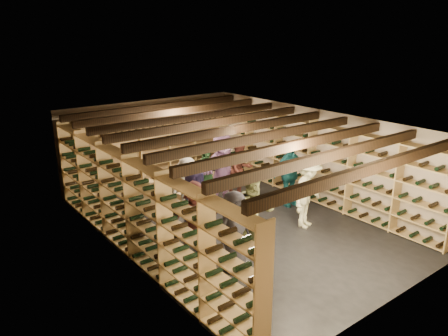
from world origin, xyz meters
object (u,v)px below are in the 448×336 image
at_px(person_2, 254,215).
at_px(person_4, 289,174).
at_px(person_0, 234,231).
at_px(person_8, 241,170).
at_px(crate_loose, 216,175).
at_px(crate_stack_left, 143,194).
at_px(person_1, 170,219).
at_px(person_9, 188,188).
at_px(person_10, 206,176).
at_px(crate_stack_right, 188,198).
at_px(person_3, 308,192).
at_px(person_6, 194,203).
at_px(person_5, 194,216).
at_px(person_11, 223,167).

bearing_deg(person_2, person_4, 39.52).
relative_size(person_0, person_8, 1.03).
bearing_deg(person_2, crate_loose, 71.23).
height_order(crate_stack_left, person_1, person_1).
height_order(crate_stack_left, person_9, person_9).
bearing_deg(person_9, crate_stack_left, 116.30).
relative_size(person_2, person_10, 1.15).
relative_size(person_1, person_2, 0.91).
bearing_deg(crate_stack_right, person_10, -44.41).
xyz_separation_m(crate_stack_left, person_2, (0.55, -3.64, 0.56)).
height_order(person_0, person_1, person_1).
distance_m(person_2, person_3, 1.92).
bearing_deg(person_10, crate_stack_left, 135.05).
height_order(person_1, person_2, person_2).
distance_m(crate_stack_right, person_0, 3.43).
bearing_deg(person_8, person_3, -88.07).
relative_size(person_9, person_10, 0.94).
distance_m(person_6, person_10, 1.81).
bearing_deg(person_5, person_3, -5.62).
xyz_separation_m(crate_stack_right, crate_loose, (1.81, 1.22, -0.08)).
xyz_separation_m(person_3, person_9, (-1.86, 2.12, -0.09)).
height_order(crate_stack_right, person_2, person_2).
bearing_deg(person_10, person_2, -117.48).
bearing_deg(crate_stack_left, person_3, -53.70).
height_order(crate_stack_right, person_8, person_8).
bearing_deg(person_9, person_6, -115.13).
height_order(person_3, person_9, person_3).
distance_m(crate_stack_right, person_9, 0.96).
distance_m(crate_stack_right, person_6, 1.98).
xyz_separation_m(crate_stack_left, person_11, (1.89, -0.89, 0.58)).
xyz_separation_m(crate_stack_right, person_8, (1.43, -0.40, 0.59)).
xyz_separation_m(crate_loose, person_0, (-2.86, -4.42, 0.70)).
relative_size(person_2, person_4, 1.06).
relative_size(person_0, person_6, 0.99).
bearing_deg(person_6, person_0, -115.81).
bearing_deg(person_9, person_3, -48.23).
bearing_deg(person_2, person_6, 116.33).
relative_size(crate_stack_right, person_10, 0.35).
distance_m(crate_loose, person_5, 4.54).
height_order(crate_stack_right, crate_loose, crate_stack_right).
xyz_separation_m(person_5, person_8, (2.64, 1.71, 0.02)).
bearing_deg(person_5, person_1, -176.73).
distance_m(person_1, person_4, 3.83).
height_order(crate_loose, person_2, person_2).
height_order(crate_stack_left, crate_stack_right, crate_stack_left).
bearing_deg(person_4, person_10, 147.87).
distance_m(person_3, person_4, 1.31).
relative_size(person_2, person_9, 1.21).
xyz_separation_m(person_9, person_11, (1.30, 0.32, 0.18)).
relative_size(person_1, person_8, 1.07).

